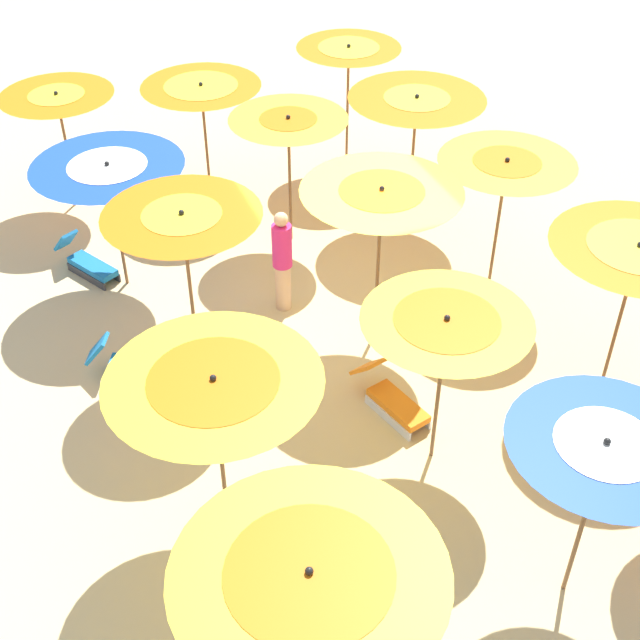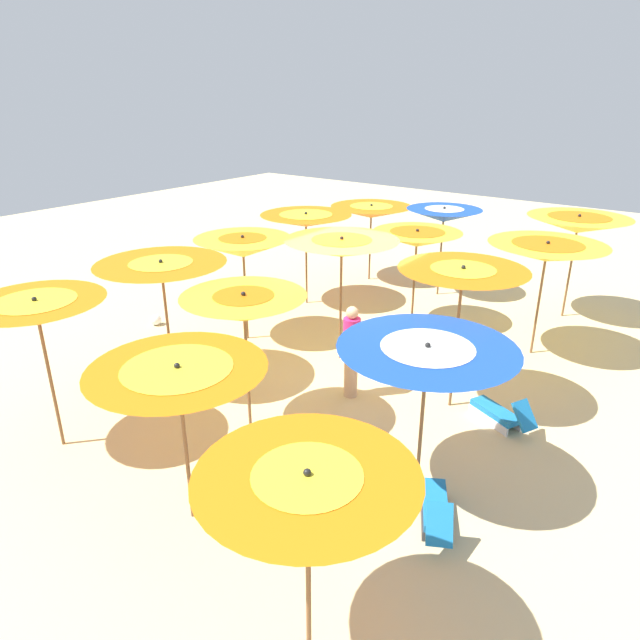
{
  "view_description": "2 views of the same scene",
  "coord_description": "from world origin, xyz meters",
  "px_view_note": "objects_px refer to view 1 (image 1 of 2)",
  "views": [
    {
      "loc": [
        -3.94,
        -9.14,
        8.18
      ],
      "look_at": [
        -0.56,
        -0.57,
        0.84
      ],
      "focal_mm": 48.27,
      "sensor_mm": 36.0,
      "label": 1
    },
    {
      "loc": [
        -5.43,
        8.31,
        5.08
      ],
      "look_at": [
        0.67,
        0.17,
        0.91
      ],
      "focal_mm": 31.58,
      "sensor_mm": 36.0,
      "label": 2
    }
  ],
  "objects_px": {
    "lounger_2": "(88,263)",
    "beach_ball": "(579,230)",
    "beach_umbrella_2": "(505,174)",
    "beach_umbrella_10": "(309,586)",
    "beach_umbrella_5": "(603,455)",
    "beach_umbrella_14": "(58,103)",
    "beach_umbrella_3": "(416,108)",
    "beach_umbrella_1": "(637,256)",
    "lounger_0": "(393,399)",
    "beach_umbrella_12": "(183,225)",
    "beach_umbrella_7": "(381,201)",
    "beach_umbrella_8": "(288,130)",
    "beach_umbrella_11": "(214,392)",
    "beach_umbrella_9": "(202,94)",
    "lounger_1": "(134,362)",
    "beach_umbrella_4": "(349,56)",
    "beach_umbrella_13": "(109,174)",
    "beachgoer_0": "(282,260)",
    "beach_umbrella_6": "(446,331)"
  },
  "relations": [
    {
      "from": "beach_umbrella_3",
      "to": "beach_ball",
      "type": "xyz_separation_m",
      "value": [
        2.52,
        -1.57,
        -2.02
      ]
    },
    {
      "from": "beach_umbrella_3",
      "to": "beach_umbrella_7",
      "type": "xyz_separation_m",
      "value": [
        -1.9,
        -2.72,
        0.16
      ]
    },
    {
      "from": "beach_umbrella_9",
      "to": "lounger_2",
      "type": "height_order",
      "value": "beach_umbrella_9"
    },
    {
      "from": "beach_umbrella_3",
      "to": "beachgoer_0",
      "type": "height_order",
      "value": "beach_umbrella_3"
    },
    {
      "from": "beach_umbrella_2",
      "to": "lounger_2",
      "type": "bearing_deg",
      "value": 154.95
    },
    {
      "from": "beach_umbrella_5",
      "to": "beach_umbrella_11",
      "type": "height_order",
      "value": "beach_umbrella_11"
    },
    {
      "from": "beach_umbrella_1",
      "to": "lounger_0",
      "type": "xyz_separation_m",
      "value": [
        -2.98,
        0.58,
        -1.93
      ]
    },
    {
      "from": "beach_umbrella_5",
      "to": "beach_umbrella_14",
      "type": "distance_m",
      "value": 10.89
    },
    {
      "from": "beach_umbrella_4",
      "to": "beach_umbrella_7",
      "type": "height_order",
      "value": "beach_umbrella_7"
    },
    {
      "from": "beach_umbrella_12",
      "to": "beach_umbrella_7",
      "type": "bearing_deg",
      "value": -8.52
    },
    {
      "from": "beach_umbrella_2",
      "to": "beach_umbrella_9",
      "type": "relative_size",
      "value": 1.06
    },
    {
      "from": "beach_umbrella_14",
      "to": "beach_umbrella_3",
      "type": "bearing_deg",
      "value": -27.43
    },
    {
      "from": "beach_ball",
      "to": "beach_umbrella_11",
      "type": "bearing_deg",
      "value": -153.4
    },
    {
      "from": "beach_umbrella_8",
      "to": "beach_umbrella_10",
      "type": "xyz_separation_m",
      "value": [
        -2.74,
        -8.05,
        0.19
      ]
    },
    {
      "from": "lounger_0",
      "to": "lounger_1",
      "type": "xyz_separation_m",
      "value": [
        -3.06,
        2.02,
        -0.01
      ]
    },
    {
      "from": "beach_umbrella_3",
      "to": "beachgoer_0",
      "type": "bearing_deg",
      "value": -151.6
    },
    {
      "from": "beach_umbrella_3",
      "to": "lounger_0",
      "type": "xyz_separation_m",
      "value": [
        -2.34,
        -4.27,
        -1.94
      ]
    },
    {
      "from": "beach_umbrella_2",
      "to": "beach_umbrella_10",
      "type": "height_order",
      "value": "beach_umbrella_10"
    },
    {
      "from": "beach_umbrella_12",
      "to": "beach_umbrella_4",
      "type": "bearing_deg",
      "value": 47.42
    },
    {
      "from": "beach_umbrella_8",
      "to": "beach_umbrella_14",
      "type": "distance_m",
      "value": 4.16
    },
    {
      "from": "beach_umbrella_1",
      "to": "beach_umbrella_5",
      "type": "height_order",
      "value": "beach_umbrella_5"
    },
    {
      "from": "beach_umbrella_13",
      "to": "beach_umbrella_1",
      "type": "bearing_deg",
      "value": -40.13
    },
    {
      "from": "beach_umbrella_6",
      "to": "beach_umbrella_4",
      "type": "bearing_deg",
      "value": 75.06
    },
    {
      "from": "beach_umbrella_2",
      "to": "lounger_1",
      "type": "distance_m",
      "value": 5.99
    },
    {
      "from": "beach_umbrella_8",
      "to": "beach_umbrella_9",
      "type": "height_order",
      "value": "beach_umbrella_8"
    },
    {
      "from": "beach_umbrella_1",
      "to": "beach_umbrella_2",
      "type": "distance_m",
      "value": 2.57
    },
    {
      "from": "beach_umbrella_5",
      "to": "beach_umbrella_6",
      "type": "bearing_deg",
      "value": 101.05
    },
    {
      "from": "beach_umbrella_1",
      "to": "beach_umbrella_10",
      "type": "distance_m",
      "value": 6.29
    },
    {
      "from": "beach_umbrella_4",
      "to": "beach_ball",
      "type": "height_order",
      "value": "beach_umbrella_4"
    },
    {
      "from": "beach_umbrella_9",
      "to": "beach_umbrella_10",
      "type": "distance_m",
      "value": 10.22
    },
    {
      "from": "beach_umbrella_10",
      "to": "beach_umbrella_11",
      "type": "xyz_separation_m",
      "value": [
        -0.06,
        2.54,
        -0.08
      ]
    },
    {
      "from": "beach_umbrella_9",
      "to": "beach_umbrella_11",
      "type": "bearing_deg",
      "value": -104.35
    },
    {
      "from": "beach_umbrella_10",
      "to": "lounger_0",
      "type": "height_order",
      "value": "beach_umbrella_10"
    },
    {
      "from": "lounger_2",
      "to": "beach_ball",
      "type": "relative_size",
      "value": 5.08
    },
    {
      "from": "beach_umbrella_12",
      "to": "beach_umbrella_14",
      "type": "xyz_separation_m",
      "value": [
        -0.9,
        5.14,
        -0.36
      ]
    },
    {
      "from": "beach_umbrella_9",
      "to": "beach_umbrella_5",
      "type": "bearing_deg",
      "value": -82.56
    },
    {
      "from": "beach_umbrella_3",
      "to": "beach_umbrella_12",
      "type": "bearing_deg",
      "value": -152.57
    },
    {
      "from": "beach_umbrella_8",
      "to": "lounger_1",
      "type": "height_order",
      "value": "beach_umbrella_8"
    },
    {
      "from": "beach_umbrella_14",
      "to": "beach_umbrella_11",
      "type": "bearing_deg",
      "value": -86.85
    },
    {
      "from": "lounger_1",
      "to": "beachgoer_0",
      "type": "relative_size",
      "value": 0.72
    },
    {
      "from": "beach_umbrella_2",
      "to": "beach_umbrella_3",
      "type": "distance_m",
      "value": 2.33
    },
    {
      "from": "beach_umbrella_2",
      "to": "beach_umbrella_13",
      "type": "height_order",
      "value": "beach_umbrella_2"
    },
    {
      "from": "beach_umbrella_3",
      "to": "beach_ball",
      "type": "relative_size",
      "value": 9.55
    },
    {
      "from": "beach_umbrella_1",
      "to": "beach_umbrella_14",
      "type": "distance_m",
      "value": 9.75
    },
    {
      "from": "beach_umbrella_9",
      "to": "lounger_1",
      "type": "relative_size",
      "value": 1.8
    },
    {
      "from": "beach_umbrella_10",
      "to": "beach_umbrella_14",
      "type": "height_order",
      "value": "beach_umbrella_10"
    },
    {
      "from": "beach_umbrella_8",
      "to": "beachgoer_0",
      "type": "relative_size",
      "value": 1.36
    },
    {
      "from": "beach_umbrella_8",
      "to": "lounger_2",
      "type": "xyz_separation_m",
      "value": [
        -3.42,
        0.24,
        -1.84
      ]
    },
    {
      "from": "beach_umbrella_9",
      "to": "lounger_0",
      "type": "height_order",
      "value": "beach_umbrella_9"
    },
    {
      "from": "beach_umbrella_7",
      "to": "beach_umbrella_14",
      "type": "bearing_deg",
      "value": 122.36
    }
  ]
}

